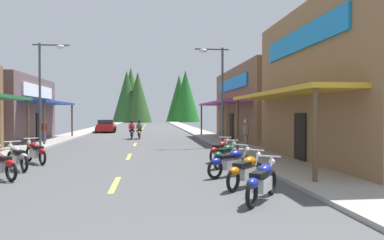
# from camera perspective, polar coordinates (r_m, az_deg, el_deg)

# --- Properties ---
(ground) EXTENTS (10.13, 99.33, 0.10)m
(ground) POSITION_cam_1_polar(r_m,az_deg,el_deg) (37.04, -8.22, -2.27)
(ground) COLOR #4C4C4F
(sidewalk_left) EXTENTS (2.29, 99.33, 0.12)m
(sidewalk_left) POSITION_cam_1_polar(r_m,az_deg,el_deg) (37.72, -17.70, -2.08)
(sidewalk_left) COLOR #9E9991
(sidewalk_left) RESTS_ON ground
(sidewalk_right) EXTENTS (2.29, 99.33, 0.12)m
(sidewalk_right) POSITION_cam_1_polar(r_m,az_deg,el_deg) (37.38, 1.35, -2.06)
(sidewalk_right) COLOR #9E9991
(sidewalk_right) RESTS_ON ground
(centerline_dashes) EXTENTS (0.16, 74.81, 0.01)m
(centerline_dashes) POSITION_cam_1_polar(r_m,az_deg,el_deg) (41.53, -8.04, -1.83)
(centerline_dashes) COLOR #E0C64C
(centerline_dashes) RESTS_ON ground
(storefront_right_near) EXTENTS (8.31, 10.74, 6.67)m
(storefront_right_near) POSITION_cam_1_polar(r_m,az_deg,el_deg) (17.36, 26.85, 5.05)
(storefront_right_near) COLOR olive
(storefront_right_near) RESTS_ON ground
(storefront_right_far) EXTENTS (8.42, 13.12, 5.59)m
(storefront_right_far) POSITION_cam_1_polar(r_m,az_deg,el_deg) (28.99, 12.72, 2.43)
(storefront_right_far) COLOR brown
(storefront_right_far) RESTS_ON ground
(streetlamp_left) EXTENTS (2.11, 0.30, 6.25)m
(streetlamp_left) POSITION_cam_1_polar(r_m,az_deg,el_deg) (23.00, -22.32, 5.91)
(streetlamp_left) COLOR #474C51
(streetlamp_left) RESTS_ON ground
(streetlamp_right) EXTENTS (2.11, 0.30, 6.15)m
(streetlamp_right) POSITION_cam_1_polar(r_m,az_deg,el_deg) (22.26, 4.05, 6.00)
(streetlamp_right) COLOR #474C51
(streetlamp_right) RESTS_ON ground
(motorcycle_parked_right_0) EXTENTS (1.32, 1.80, 1.04)m
(motorcycle_parked_right_0) POSITION_cam_1_polar(r_m,az_deg,el_deg) (8.75, 11.09, -9.50)
(motorcycle_parked_right_0) COLOR black
(motorcycle_parked_right_0) RESTS_ON ground
(motorcycle_parked_right_1) EXTENTS (1.52, 1.64, 1.04)m
(motorcycle_parked_right_1) POSITION_cam_1_polar(r_m,az_deg,el_deg) (10.25, 8.57, -7.94)
(motorcycle_parked_right_1) COLOR black
(motorcycle_parked_right_1) RESTS_ON ground
(motorcycle_parked_right_2) EXTENTS (1.85, 1.25, 1.04)m
(motorcycle_parked_right_2) POSITION_cam_1_polar(r_m,az_deg,el_deg) (11.96, 6.22, -6.64)
(motorcycle_parked_right_2) COLOR black
(motorcycle_parked_right_2) RESTS_ON ground
(motorcycle_parked_right_3) EXTENTS (1.34, 1.79, 1.04)m
(motorcycle_parked_right_3) POSITION_cam_1_polar(r_m,az_deg,el_deg) (13.98, 5.40, -5.52)
(motorcycle_parked_right_3) COLOR black
(motorcycle_parked_right_3) RESTS_ON ground
(motorcycle_parked_right_4) EXTENTS (1.31, 1.81, 1.04)m
(motorcycle_parked_right_4) POSITION_cam_1_polar(r_m,az_deg,el_deg) (15.72, 4.55, -4.79)
(motorcycle_parked_right_4) COLOR black
(motorcycle_parked_right_4) RESTS_ON ground
(motorcycle_parked_left_2) EXTENTS (1.64, 1.53, 1.04)m
(motorcycle_parked_left_2) POSITION_cam_1_polar(r_m,az_deg,el_deg) (12.97, -28.31, -6.16)
(motorcycle_parked_left_2) COLOR black
(motorcycle_parked_left_2) RESTS_ON ground
(motorcycle_parked_left_3) EXTENTS (1.37, 1.77, 1.04)m
(motorcycle_parked_left_3) POSITION_cam_1_polar(r_m,az_deg,el_deg) (14.79, -26.07, -5.27)
(motorcycle_parked_left_3) COLOR black
(motorcycle_parked_left_3) RESTS_ON ground
(motorcycle_parked_left_4) EXTENTS (1.37, 1.77, 1.04)m
(motorcycle_parked_left_4) POSITION_cam_1_polar(r_m,az_deg,el_deg) (16.40, -23.63, -4.63)
(motorcycle_parked_left_4) COLOR black
(motorcycle_parked_left_4) RESTS_ON ground
(rider_cruising_lead) EXTENTS (0.60, 2.14, 1.57)m
(rider_cruising_lead) POSITION_cam_1_polar(r_m,az_deg,el_deg) (29.51, -9.58, -1.75)
(rider_cruising_lead) COLOR black
(rider_cruising_lead) RESTS_ON ground
(rider_cruising_trailing) EXTENTS (0.60, 2.14, 1.57)m
(rider_cruising_trailing) POSITION_cam_1_polar(r_m,az_deg,el_deg) (29.74, -8.40, -1.72)
(rider_cruising_trailing) COLOR black
(rider_cruising_trailing) RESTS_ON ground
(pedestrian_by_shop) EXTENTS (0.49, 0.41, 1.60)m
(pedestrian_by_shop) POSITION_cam_1_polar(r_m,az_deg,el_deg) (27.17, -22.50, -1.49)
(pedestrian_by_shop) COLOR #333F8C
(pedestrian_by_shop) RESTS_ON ground
(pedestrian_browsing) EXTENTS (0.32, 0.56, 1.79)m
(pedestrian_browsing) POSITION_cam_1_polar(r_m,az_deg,el_deg) (19.37, 8.58, -2.04)
(pedestrian_browsing) COLOR #726659
(pedestrian_browsing) RESTS_ON ground
(parked_car_curbside) EXTENTS (2.23, 4.38, 1.40)m
(parked_car_curbside) POSITION_cam_1_polar(r_m,az_deg,el_deg) (40.70, -13.53, -0.95)
(parked_car_curbside) COLOR #B21919
(parked_car_curbside) RESTS_ON ground
(treeline_backdrop) EXTENTS (20.93, 13.70, 13.60)m
(treeline_backdrop) POSITION_cam_1_polar(r_m,az_deg,el_deg) (87.67, -6.42, 3.77)
(treeline_backdrop) COLOR #266223
(treeline_backdrop) RESTS_ON ground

